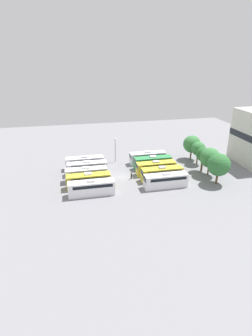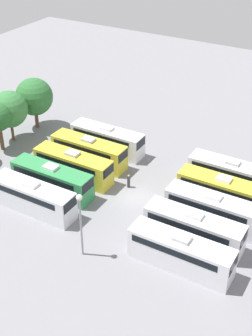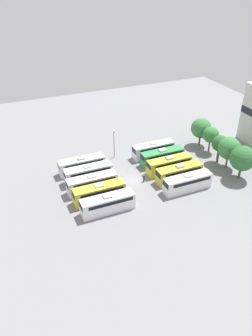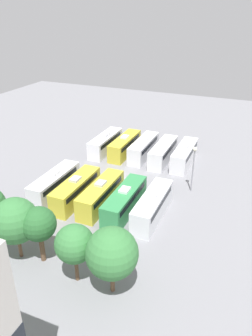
# 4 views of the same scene
# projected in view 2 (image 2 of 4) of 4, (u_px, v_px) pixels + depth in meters

# --- Properties ---
(ground_plane) EXTENTS (117.36, 117.36, 0.00)m
(ground_plane) POSITION_uv_depth(u_px,v_px,m) (136.00, 198.00, 53.81)
(ground_plane) COLOR gray
(bus_0) EXTENTS (2.60, 10.10, 3.60)m
(bus_0) POSITION_uv_depth(u_px,v_px,m) (181.00, 252.00, 43.58)
(bus_0) COLOR silver
(bus_0) RESTS_ON ground_plane
(bus_1) EXTENTS (2.60, 10.10, 3.60)m
(bus_1) POSITION_uv_depth(u_px,v_px,m) (194.00, 228.00, 46.47)
(bus_1) COLOR white
(bus_1) RESTS_ON ground_plane
(bus_2) EXTENTS (2.60, 10.10, 3.60)m
(bus_2) POSITION_uv_depth(u_px,v_px,m) (212.00, 209.00, 49.10)
(bus_2) COLOR silver
(bus_2) RESTS_ON ground_plane
(bus_3) EXTENTS (2.60, 10.10, 3.60)m
(bus_3) POSITION_uv_depth(u_px,v_px,m) (222.00, 191.00, 51.86)
(bus_3) COLOR gold
(bus_3) RESTS_ON ground_plane
(bus_4) EXTENTS (2.60, 10.10, 3.60)m
(bus_4) POSITION_uv_depth(u_px,v_px,m) (231.00, 174.00, 54.80)
(bus_4) COLOR white
(bus_4) RESTS_ON ground_plane
(bus_5) EXTENTS (2.60, 10.10, 3.60)m
(bus_5) POSITION_uv_depth(u_px,v_px,m) (33.00, 196.00, 51.01)
(bus_5) COLOR silver
(bus_5) RESTS_ON ground_plane
(bus_6) EXTENTS (2.60, 10.10, 3.60)m
(bus_6) POSITION_uv_depth(u_px,v_px,m) (52.00, 179.00, 53.92)
(bus_6) COLOR #338C4C
(bus_6) RESTS_ON ground_plane
(bus_7) EXTENTS (2.60, 10.10, 3.60)m
(bus_7) POSITION_uv_depth(u_px,v_px,m) (73.00, 165.00, 56.49)
(bus_7) COLOR gold
(bus_7) RESTS_ON ground_plane
(bus_8) EXTENTS (2.60, 10.10, 3.60)m
(bus_8) POSITION_uv_depth(u_px,v_px,m) (89.00, 151.00, 59.38)
(bus_8) COLOR gold
(bus_8) RESTS_ON ground_plane
(bus_9) EXTENTS (2.60, 10.10, 3.60)m
(bus_9) POSITION_uv_depth(u_px,v_px,m) (107.00, 139.00, 62.00)
(bus_9) COLOR silver
(bus_9) RESTS_ON ground_plane
(worker_person) EXTENTS (0.36, 0.36, 1.74)m
(worker_person) POSITION_uv_depth(u_px,v_px,m) (129.00, 181.00, 55.24)
(worker_person) COLOR #333338
(worker_person) RESTS_ON ground_plane
(light_pole) EXTENTS (0.60, 0.60, 7.13)m
(light_pole) POSITION_uv_depth(u_px,v_px,m) (80.00, 214.00, 43.29)
(light_pole) COLOR gray
(light_pole) RESTS_ON ground_plane
(tree_3) EXTENTS (5.02, 5.02, 7.27)m
(tree_3) POSITION_uv_depth(u_px,v_px,m) (9.00, 109.00, 62.91)
(tree_3) COLOR brown
(tree_3) RESTS_ON ground_plane
(tree_4) EXTENTS (5.35, 5.35, 7.51)m
(tree_4) POSITION_uv_depth(u_px,v_px,m) (34.00, 97.00, 66.23)
(tree_4) COLOR brown
(tree_4) RESTS_ON ground_plane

